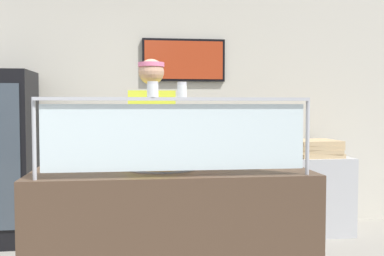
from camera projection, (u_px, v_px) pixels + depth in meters
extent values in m
cube|color=beige|center=(156.00, 108.00, 5.10)|extent=(6.23, 0.08, 2.70)
cube|color=black|center=(184.00, 60.00, 5.05)|extent=(0.93, 0.04, 0.47)
cube|color=#B23819|center=(184.00, 60.00, 5.03)|extent=(0.88, 0.01, 0.42)
cube|color=#4C3828|center=(172.00, 240.00, 3.02)|extent=(1.83, 0.74, 0.95)
cylinder|color=#B2B5BC|center=(34.00, 139.00, 2.57)|extent=(0.02, 0.02, 0.48)
cylinder|color=#B2B5BC|center=(307.00, 136.00, 2.78)|extent=(0.02, 0.02, 0.48)
cube|color=silver|center=(176.00, 137.00, 2.67)|extent=(1.57, 0.01, 0.40)
cube|color=#B2B5BC|center=(176.00, 99.00, 2.66)|extent=(1.63, 0.06, 0.02)
cylinder|color=#9EA0A8|center=(162.00, 168.00, 3.05)|extent=(0.46, 0.46, 0.01)
cylinder|color=tan|center=(162.00, 166.00, 3.05)|extent=(0.44, 0.44, 0.02)
cylinder|color=#D65B2D|center=(162.00, 164.00, 3.04)|extent=(0.38, 0.38, 0.01)
cube|color=#ADAFB7|center=(158.00, 163.00, 3.02)|extent=(0.09, 0.28, 0.01)
cylinder|color=white|center=(153.00, 91.00, 2.64)|extent=(0.07, 0.07, 0.08)
cylinder|color=white|center=(153.00, 93.00, 2.64)|extent=(0.06, 0.06, 0.05)
cylinder|color=silver|center=(153.00, 83.00, 2.64)|extent=(0.06, 0.06, 0.02)
cylinder|color=white|center=(182.00, 91.00, 2.67)|extent=(0.06, 0.06, 0.07)
cylinder|color=red|center=(182.00, 93.00, 2.67)|extent=(0.05, 0.05, 0.05)
cylinder|color=silver|center=(182.00, 84.00, 2.66)|extent=(0.05, 0.05, 0.02)
cylinder|color=#23232D|center=(139.00, 215.00, 3.71)|extent=(0.13, 0.13, 0.95)
cylinder|color=#23232D|center=(165.00, 214.00, 3.74)|extent=(0.13, 0.13, 0.95)
cube|color=#D8EA33|center=(151.00, 124.00, 3.69)|extent=(0.38, 0.21, 0.55)
sphere|color=tan|center=(151.00, 72.00, 3.67)|extent=(0.21, 0.21, 0.21)
cylinder|color=pink|center=(151.00, 65.00, 3.66)|extent=(0.21, 0.21, 0.04)
cylinder|color=tan|center=(176.00, 138.00, 3.50)|extent=(0.08, 0.34, 0.08)
cube|color=black|center=(2.00, 157.00, 4.49)|extent=(0.60, 0.62, 1.73)
cylinder|color=blue|center=(1.00, 151.00, 4.29)|extent=(0.06, 0.06, 0.20)
cylinder|color=blue|center=(13.00, 150.00, 4.30)|extent=(0.06, 0.06, 0.20)
cube|color=#B7BABF|center=(315.00, 194.00, 4.88)|extent=(0.70, 0.55, 0.83)
cube|color=tan|center=(316.00, 154.00, 4.85)|extent=(0.47, 0.47, 0.04)
cube|color=tan|center=(315.00, 150.00, 4.85)|extent=(0.47, 0.47, 0.04)
cube|color=tan|center=(315.00, 146.00, 4.85)|extent=(0.47, 0.47, 0.04)
cube|color=tan|center=(315.00, 142.00, 4.85)|extent=(0.48, 0.48, 0.04)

